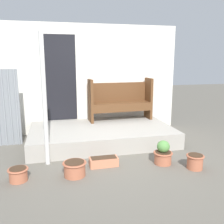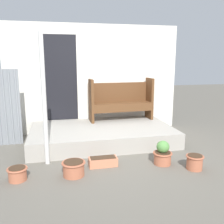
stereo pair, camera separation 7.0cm
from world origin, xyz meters
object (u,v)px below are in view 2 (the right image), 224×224
Objects in this scene: flower_pot_middle at (74,168)px; planter_box_rect at (103,162)px; flower_pot_left at (17,173)px; bench at (121,99)px; flower_pot_right at (163,154)px; support_post at (44,101)px; flower_pot_far_right at (195,162)px.

flower_pot_middle reaches higher than planter_box_rect.
flower_pot_left is at bearing -170.49° from planter_box_rect.
bench reaches higher than planter_box_rect.
support_post is at bearing 166.76° from flower_pot_right.
flower_pot_middle is at bearing -153.74° from planter_box_rect.
flower_pot_middle is 0.77× the size of planter_box_rect.
flower_pot_right is at bearing 144.00° from flower_pot_far_right.
flower_pot_right is (2.35, 0.08, 0.07)m from flower_pot_left.
bench is 2.13m from flower_pot_right.
bench is (1.72, 1.56, -0.27)m from support_post.
bench is 3.08m from flower_pot_left.
flower_pot_right is 1.41× the size of flower_pot_far_right.
flower_pot_left is 0.83m from flower_pot_middle.
flower_pot_far_right is at bearing -4.71° from flower_pot_left.
flower_pot_far_right is 1.51m from planter_box_rect.
bench is 3.19× the size of planter_box_rect.
flower_pot_left is 2.79m from flower_pot_far_right.
support_post is 1.41m from planter_box_rect.
bench is 3.70× the size of flower_pot_right.
flower_pot_middle is (-1.30, -2.13, -0.71)m from bench.
flower_pot_left is 2.35m from flower_pot_right.
planter_box_rect is at bearing -18.76° from support_post.
planter_box_rect is at bearing 26.26° from flower_pot_middle.
flower_pot_middle is at bearing -1.89° from flower_pot_left.
support_post is 1.20m from flower_pot_middle.
flower_pot_left is (-0.42, -0.54, -0.99)m from support_post.
flower_pot_far_right is at bearing -5.91° from flower_pot_middle.
bench is at bearing 105.49° from flower_pot_far_right.
support_post is 5.93× the size of flower_pot_middle.
bench is at bearing 58.47° from flower_pot_middle.
support_post is 7.50× the size of flower_pot_far_right.
flower_pot_right is at bearing -86.03° from bench.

